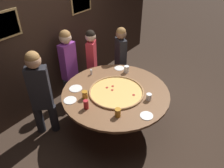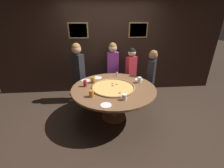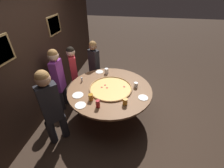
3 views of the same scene
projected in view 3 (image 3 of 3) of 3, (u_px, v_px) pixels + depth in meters
The scene contains 18 objects.
ground_plane at pixel (110, 114), 3.51m from camera, with size 24.00×24.00×0.00m, color #38281E.
back_wall at pixel (37, 58), 2.98m from camera, with size 6.40×0.08×2.60m.
dining_table at pixel (110, 93), 3.16m from camera, with size 1.73×1.73×0.74m.
giant_pizza at pixel (111, 88), 3.08m from camera, with size 0.89×0.89×0.03m.
drink_cup_beside_pizza at pixel (91, 97), 2.75m from camera, with size 0.09×0.09×0.13m, color #BC7A23.
drink_cup_near_right at pixel (125, 102), 2.65m from camera, with size 0.09×0.09×0.13m, color #BC7A23.
drink_cup_far_left at pixel (98, 104), 2.59m from camera, with size 0.07×0.07×0.14m, color #B22328.
drink_cup_near_left at pixel (136, 85), 3.10m from camera, with size 0.08×0.08×0.11m, color white.
drink_cup_by_shaker at pixel (106, 71), 3.56m from camera, with size 0.09×0.09×0.13m, color white.
white_plate_far_back at pixel (143, 98), 2.83m from camera, with size 0.19×0.19×0.01m, color white.
white_plate_near_front at pixel (78, 95), 2.90m from camera, with size 0.21×0.21×0.01m, color white.
white_plate_right_side at pixel (80, 105), 2.66m from camera, with size 0.20×0.20×0.01m, color white.
white_plate_beside_cup at pixel (99, 72), 3.65m from camera, with size 0.18×0.18×0.01m, color white.
condiment_shaker at pixel (82, 79), 3.28m from camera, with size 0.04×0.04×0.10m.
diner_side_left at pixel (73, 70), 3.69m from camera, with size 0.35×0.27×1.35m.
diner_side_right at pixel (94, 63), 3.97m from camera, with size 0.29×0.36×1.37m.
diner_centre_back at pixel (51, 105), 2.49m from camera, with size 0.37×0.36×1.52m.
diner_far_left at pixel (58, 77), 3.28m from camera, with size 0.37×0.22×1.47m.
Camera 3 is at (-2.46, -0.48, 2.56)m, focal length 24.00 mm.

